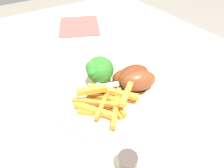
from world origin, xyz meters
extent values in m
cube|color=beige|center=(0.00, 0.00, 0.69)|extent=(1.13, 0.90, 0.03)
cylinder|color=#9C9582|center=(-0.51, 0.39, 0.34)|extent=(0.06, 0.06, 0.67)
cylinder|color=beige|center=(0.04, 0.00, 0.71)|extent=(0.28, 0.28, 0.01)
cylinder|color=#8B9E54|center=(0.01, -0.01, 0.73)|extent=(0.02, 0.02, 0.02)
sphere|color=#2D7224|center=(0.01, -0.01, 0.76)|extent=(0.06, 0.06, 0.06)
sphere|color=#2D7224|center=(0.01, -0.03, 0.77)|extent=(0.03, 0.03, 0.03)
sphere|color=#2D7224|center=(0.02, -0.04, 0.77)|extent=(0.02, 0.02, 0.02)
sphere|color=#2D7224|center=(0.02, -0.04, 0.76)|extent=(0.02, 0.02, 0.02)
cube|color=orange|center=(0.08, -0.04, 0.72)|extent=(0.03, 0.07, 0.01)
cube|color=#C77927|center=(0.07, -0.06, 0.74)|extent=(0.07, 0.08, 0.01)
cube|color=orange|center=(0.08, -0.07, 0.72)|extent=(0.07, 0.05, 0.01)
cube|color=orange|center=(0.06, -0.03, 0.73)|extent=(0.07, 0.06, 0.01)
cube|color=orange|center=(0.08, -0.07, 0.72)|extent=(0.05, 0.05, 0.01)
cube|color=orange|center=(0.09, -0.01, 0.75)|extent=(0.05, 0.06, 0.01)
cube|color=orange|center=(0.08, -0.05, 0.74)|extent=(0.06, 0.07, 0.01)
cube|color=orange|center=(0.09, -0.03, 0.73)|extent=(0.09, 0.08, 0.01)
cube|color=orange|center=(0.06, -0.02, 0.74)|extent=(0.09, 0.08, 0.01)
cube|color=orange|center=(0.08, -0.07, 0.73)|extent=(0.07, 0.06, 0.01)
cube|color=orange|center=(0.05, -0.06, 0.76)|extent=(0.03, 0.06, 0.01)
cube|color=orange|center=(0.07, -0.04, 0.72)|extent=(0.09, 0.02, 0.01)
cube|color=orange|center=(0.08, -0.03, 0.73)|extent=(0.09, 0.01, 0.01)
cube|color=orange|center=(0.08, -0.01, 0.72)|extent=(0.03, 0.08, 0.01)
cylinder|color=#4B1B0D|center=(0.04, 0.05, 0.72)|extent=(0.05, 0.05, 0.00)
ellipsoid|color=maroon|center=(0.04, 0.05, 0.74)|extent=(0.06, 0.08, 0.05)
cylinder|color=beige|center=(0.04, -0.01, 0.74)|extent=(0.01, 0.03, 0.01)
sphere|color=silver|center=(0.04, -0.03, 0.74)|extent=(0.02, 0.02, 0.02)
cylinder|color=#522211|center=(0.06, 0.05, 0.72)|extent=(0.04, 0.04, 0.00)
ellipsoid|color=brown|center=(0.06, 0.05, 0.74)|extent=(0.07, 0.09, 0.05)
cylinder|color=beige|center=(0.04, -0.01, 0.74)|extent=(0.03, 0.05, 0.01)
sphere|color=silver|center=(0.03, -0.03, 0.74)|extent=(0.02, 0.02, 0.02)
cylinder|color=#52210E|center=(0.04, 0.04, 0.72)|extent=(0.04, 0.04, 0.00)
ellipsoid|color=brown|center=(0.04, 0.04, 0.74)|extent=(0.08, 0.10, 0.04)
cylinder|color=beige|center=(0.01, -0.01, 0.74)|extent=(0.03, 0.04, 0.01)
sphere|color=silver|center=(0.00, -0.03, 0.74)|extent=(0.02, 0.02, 0.02)
cylinder|color=silver|center=(-0.23, -0.05, 0.76)|extent=(0.07, 0.07, 0.10)
cube|color=#B74C47|center=(-0.33, 0.10, 0.71)|extent=(0.21, 0.20, 0.00)
cylinder|color=#423833|center=(0.21, -0.08, 0.73)|extent=(0.03, 0.03, 0.05)
camera|label=1|loc=(0.33, -0.19, 1.03)|focal=33.32mm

